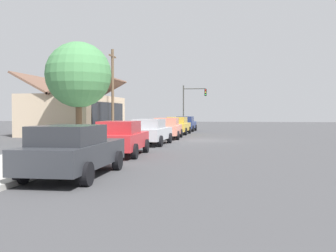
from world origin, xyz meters
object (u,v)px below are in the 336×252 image
Objects in this scene: car_silver at (151,132)px; utility_pole_wooden at (113,90)px; car_navy at (186,124)px; car_charcoal at (73,150)px; car_cherry at (121,138)px; car_coral at (167,128)px; car_mustard at (178,125)px; traffic_light_main at (192,100)px; shade_tree at (78,75)px; fire_hydrant_red at (77,148)px.

car_silver is 11.35m from utility_pole_wooden.
utility_pole_wooden reaches higher than car_navy.
car_charcoal is 6.06m from car_cherry.
car_mustard is (6.01, 0.03, -0.00)m from car_coral.
car_navy is (12.40, 0.10, -0.00)m from car_coral.
car_navy is 0.84× the size of traffic_light_main.
shade_tree is 0.92× the size of utility_pole_wooden.
car_mustard is 6.55× the size of fire_hydrant_red.
car_silver is 22.52m from traffic_light_main.
car_navy is at bearing 1.19° from car_mustard.
car_cherry is at bearing -161.18° from utility_pole_wooden.
car_mustard is at bearing -31.42° from shade_tree.
traffic_light_main is (4.08, -0.31, 2.68)m from car_navy.
fire_hydrant_red is (-1.95, 1.34, -0.32)m from car_cherry.
utility_pole_wooden is (21.73, 5.59, 3.11)m from car_charcoal.
car_mustard is at bearing 178.63° from traffic_light_main.
car_charcoal and car_mustard have the same top height.
car_charcoal is at bearing -165.56° from utility_pole_wooden.
car_mustard is (24.14, 0.18, -0.00)m from car_charcoal.
car_mustard is at bearing -2.51° from car_coral.
traffic_light_main is at bearing -0.73° from car_mustard.
shade_tree reaches higher than car_cherry.
car_silver is 11.89m from car_mustard.
car_cherry is (6.05, 0.25, -0.00)m from car_charcoal.
shade_tree reaches higher than car_navy.
traffic_light_main reaches higher than fire_hydrant_red.
car_mustard is at bearing -4.02° from fire_hydrant_red.
utility_pole_wooden is (-8.79, 5.35, 3.11)m from car_navy.
car_mustard is 0.67× the size of shade_tree.
car_cherry is 6.38× the size of fire_hydrant_red.
car_charcoal is 1.07× the size of car_cherry.
shade_tree is (8.75, 5.64, 3.79)m from car_cherry.
car_cherry is at bearing 176.68° from car_coral.
car_charcoal is 1.02× the size of car_coral.
traffic_light_main reaches higher than car_coral.
shade_tree is (-9.33, 5.70, 3.79)m from car_mustard.
traffic_light_main is (19.80, -5.95, -1.12)m from shade_tree.
car_coral is 0.63× the size of utility_pole_wooden.
fire_hydrant_red is (-8.14, 1.40, -0.32)m from car_silver.
shade_tree is (2.56, 5.69, 3.79)m from car_silver.
fire_hydrant_red is at bearing 172.02° from car_silver.
car_coral is at bearing 179.25° from traffic_light_main.
utility_pole_wooden reaches higher than car_mustard.
car_cherry is 2.39m from fire_hydrant_red.
fire_hydrant_red is (-26.42, 1.35, -0.32)m from car_navy.
car_cherry is at bearing 1.40° from car_charcoal.
car_charcoal is 30.53m from car_navy.
shade_tree is at bearing 149.22° from car_mustard.
car_navy is (6.39, 0.06, -0.00)m from car_mustard.
car_mustard is 6.39m from car_navy.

